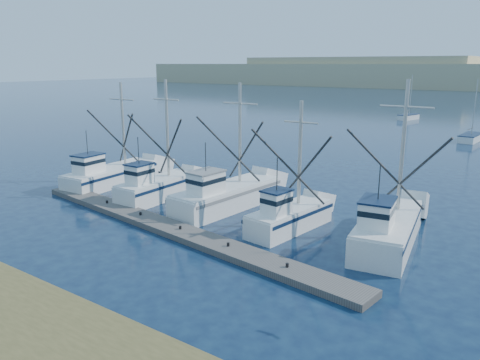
% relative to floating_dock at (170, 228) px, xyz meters
% --- Properties ---
extents(ground, '(500.00, 500.00, 0.00)m').
position_rel_floating_dock_xyz_m(ground, '(5.61, -5.39, -0.18)').
color(ground, '#0C1935').
rests_on(ground, ground).
extents(floating_dock, '(27.09, 5.35, 0.36)m').
position_rel_floating_dock_xyz_m(floating_dock, '(0.00, 0.00, 0.00)').
color(floating_dock, '#5F5A55').
rests_on(floating_dock, ground).
extents(trawler_fleet, '(27.34, 9.41, 9.19)m').
position_rel_floating_dock_xyz_m(trawler_fleet, '(0.14, 5.12, 0.79)').
color(trawler_fleet, white).
rests_on(trawler_fleet, ground).
extents(sailboat_near, '(2.31, 5.68, 8.10)m').
position_rel_floating_dock_xyz_m(sailboat_near, '(9.02, 48.08, 0.31)').
color(sailboat_near, white).
rests_on(sailboat_near, ground).
extents(sailboat_far, '(2.84, 5.19, 8.10)m').
position_rel_floating_dock_xyz_m(sailboat_far, '(-4.86, 68.76, 0.32)').
color(sailboat_far, white).
rests_on(sailboat_far, ground).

